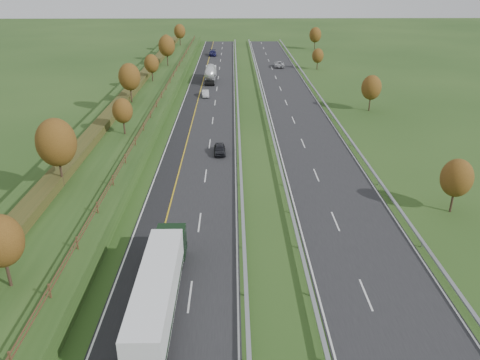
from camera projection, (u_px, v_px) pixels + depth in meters
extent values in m
plane|color=#244117|center=(253.00, 128.00, 77.29)|extent=(400.00, 400.00, 0.00)
cube|color=black|center=(206.00, 119.00, 81.74)|extent=(10.50, 200.00, 0.04)
cube|color=black|center=(300.00, 119.00, 81.97)|extent=(10.50, 200.00, 0.04)
cube|color=black|center=(184.00, 119.00, 81.68)|extent=(3.00, 200.00, 0.04)
cube|color=silver|center=(177.00, 119.00, 81.65)|extent=(0.15, 200.00, 0.01)
cube|color=gold|center=(193.00, 119.00, 81.69)|extent=(0.15, 200.00, 0.01)
cube|color=silver|center=(235.00, 119.00, 81.80)|extent=(0.15, 200.00, 0.01)
cube|color=silver|center=(271.00, 119.00, 81.89)|extent=(0.15, 200.00, 0.01)
cube|color=silver|center=(329.00, 118.00, 82.03)|extent=(0.15, 200.00, 0.01)
cube|color=silver|center=(190.00, 296.00, 36.99)|extent=(0.15, 4.00, 0.01)
cube|color=silver|center=(366.00, 295.00, 37.19)|extent=(0.15, 4.00, 0.01)
cube|color=silver|center=(200.00, 222.00, 47.95)|extent=(0.15, 4.00, 0.01)
cube|color=silver|center=(335.00, 221.00, 48.15)|extent=(0.15, 4.00, 0.01)
cube|color=silver|center=(206.00, 176.00, 58.91)|extent=(0.15, 4.00, 0.01)
cube|color=silver|center=(316.00, 175.00, 59.11)|extent=(0.15, 4.00, 0.01)
cube|color=silver|center=(210.00, 144.00, 69.87)|extent=(0.15, 4.00, 0.01)
cube|color=silver|center=(303.00, 143.00, 70.07)|extent=(0.15, 4.00, 0.01)
cube|color=silver|center=(213.00, 120.00, 80.83)|extent=(0.15, 4.00, 0.01)
cube|color=silver|center=(293.00, 120.00, 81.03)|extent=(0.15, 4.00, 0.01)
cube|color=silver|center=(215.00, 103.00, 91.79)|extent=(0.15, 4.00, 0.01)
cube|color=silver|center=(286.00, 102.00, 91.99)|extent=(0.15, 4.00, 0.01)
cube|color=silver|center=(217.00, 89.00, 102.75)|extent=(0.15, 4.00, 0.01)
cube|color=silver|center=(280.00, 89.00, 102.95)|extent=(0.15, 4.00, 0.01)
cube|color=silver|center=(218.00, 78.00, 113.71)|extent=(0.15, 4.00, 0.01)
cube|color=silver|center=(276.00, 77.00, 113.91)|extent=(0.15, 4.00, 0.01)
cube|color=silver|center=(219.00, 68.00, 124.67)|extent=(0.15, 4.00, 0.01)
cube|color=silver|center=(272.00, 68.00, 124.87)|extent=(0.15, 4.00, 0.01)
cube|color=silver|center=(221.00, 60.00, 135.63)|extent=(0.15, 4.00, 0.01)
cube|color=silver|center=(269.00, 60.00, 135.83)|extent=(0.15, 4.00, 0.01)
cube|color=silver|center=(221.00, 54.00, 146.59)|extent=(0.15, 4.00, 0.01)
cube|color=silver|center=(266.00, 54.00, 146.79)|extent=(0.15, 4.00, 0.01)
cube|color=silver|center=(222.00, 48.00, 157.55)|extent=(0.15, 4.00, 0.01)
cube|color=silver|center=(264.00, 48.00, 157.75)|extent=(0.15, 4.00, 0.01)
cube|color=silver|center=(223.00, 43.00, 168.50)|extent=(0.15, 4.00, 0.01)
cube|color=silver|center=(261.00, 43.00, 168.71)|extent=(0.15, 4.00, 0.01)
cube|color=#244117|center=(131.00, 114.00, 81.15)|extent=(12.00, 200.00, 2.00)
cube|color=#333A17|center=(118.00, 105.00, 80.49)|extent=(2.20, 180.00, 1.10)
cube|color=#422B19|center=(156.00, 105.00, 80.58)|extent=(0.08, 184.00, 0.10)
cube|color=#422B19|center=(156.00, 103.00, 80.42)|extent=(0.08, 184.00, 0.10)
cube|color=#422B19|center=(10.00, 360.00, 27.59)|extent=(0.12, 0.12, 1.20)
cube|color=#422B19|center=(50.00, 291.00, 33.53)|extent=(0.12, 0.12, 1.20)
cube|color=#422B19|center=(77.00, 243.00, 39.47)|extent=(0.12, 0.12, 1.20)
cube|color=#422B19|center=(97.00, 208.00, 45.40)|extent=(0.12, 0.12, 1.20)
cube|color=#422B19|center=(113.00, 180.00, 51.34)|extent=(0.12, 0.12, 1.20)
cube|color=#422B19|center=(125.00, 159.00, 57.28)|extent=(0.12, 0.12, 1.20)
cube|color=#422B19|center=(135.00, 141.00, 63.21)|extent=(0.12, 0.12, 1.20)
cube|color=#422B19|center=(144.00, 127.00, 69.15)|extent=(0.12, 0.12, 1.20)
cube|color=#422B19|center=(151.00, 114.00, 75.08)|extent=(0.12, 0.12, 1.20)
cube|color=#422B19|center=(157.00, 104.00, 81.02)|extent=(0.12, 0.12, 1.20)
cube|color=#422B19|center=(162.00, 95.00, 86.96)|extent=(0.12, 0.12, 1.20)
cube|color=#422B19|center=(166.00, 87.00, 92.89)|extent=(0.12, 0.12, 1.20)
cube|color=#422B19|center=(170.00, 80.00, 98.83)|extent=(0.12, 0.12, 1.20)
cube|color=#422B19|center=(174.00, 74.00, 104.77)|extent=(0.12, 0.12, 1.20)
cube|color=#422B19|center=(177.00, 69.00, 110.70)|extent=(0.12, 0.12, 1.20)
cube|color=#422B19|center=(180.00, 64.00, 116.64)|extent=(0.12, 0.12, 1.20)
cube|color=#422B19|center=(182.00, 59.00, 122.58)|extent=(0.12, 0.12, 1.20)
cube|color=#422B19|center=(184.00, 55.00, 128.51)|extent=(0.12, 0.12, 1.20)
cube|color=#422B19|center=(186.00, 52.00, 134.45)|extent=(0.12, 0.12, 1.20)
cube|color=#422B19|center=(188.00, 48.00, 140.38)|extent=(0.12, 0.12, 1.20)
cube|color=#422B19|center=(190.00, 45.00, 146.32)|extent=(0.12, 0.12, 1.20)
cube|color=#422B19|center=(192.00, 42.00, 152.26)|extent=(0.12, 0.12, 1.20)
cube|color=#422B19|center=(193.00, 40.00, 158.19)|extent=(0.12, 0.12, 1.20)
cube|color=#422B19|center=(195.00, 37.00, 164.13)|extent=(0.12, 0.12, 1.20)
cube|color=#979A9F|center=(238.00, 116.00, 81.57)|extent=(0.32, 200.00, 0.18)
cube|color=#979A9F|center=(246.00, 293.00, 36.96)|extent=(0.10, 0.14, 0.56)
cube|color=#979A9F|center=(244.00, 246.00, 43.35)|extent=(0.10, 0.14, 0.56)
cube|color=#979A9F|center=(242.00, 211.00, 49.75)|extent=(0.10, 0.14, 0.56)
cube|color=#979A9F|center=(241.00, 184.00, 56.14)|extent=(0.10, 0.14, 0.56)
cube|color=#979A9F|center=(240.00, 162.00, 62.53)|extent=(0.10, 0.14, 0.56)
cube|color=#979A9F|center=(240.00, 144.00, 68.93)|extent=(0.10, 0.14, 0.56)
cube|color=#979A9F|center=(239.00, 130.00, 75.32)|extent=(0.10, 0.14, 0.56)
cube|color=#979A9F|center=(238.00, 117.00, 81.71)|extent=(0.10, 0.14, 0.56)
cube|color=#979A9F|center=(238.00, 107.00, 88.11)|extent=(0.10, 0.14, 0.56)
cube|color=#979A9F|center=(237.00, 98.00, 94.50)|extent=(0.10, 0.14, 0.56)
cube|color=#979A9F|center=(237.00, 90.00, 100.89)|extent=(0.10, 0.14, 0.56)
cube|color=#979A9F|center=(237.00, 83.00, 107.28)|extent=(0.10, 0.14, 0.56)
cube|color=#979A9F|center=(237.00, 77.00, 113.68)|extent=(0.10, 0.14, 0.56)
cube|color=#979A9F|center=(236.00, 71.00, 120.07)|extent=(0.10, 0.14, 0.56)
cube|color=#979A9F|center=(236.00, 66.00, 126.46)|extent=(0.10, 0.14, 0.56)
cube|color=#979A9F|center=(236.00, 61.00, 132.86)|extent=(0.10, 0.14, 0.56)
cube|color=#979A9F|center=(236.00, 57.00, 139.25)|extent=(0.10, 0.14, 0.56)
cube|color=#979A9F|center=(236.00, 54.00, 145.64)|extent=(0.10, 0.14, 0.56)
cube|color=#979A9F|center=(235.00, 50.00, 152.04)|extent=(0.10, 0.14, 0.56)
cube|color=#979A9F|center=(235.00, 47.00, 158.43)|extent=(0.10, 0.14, 0.56)
cube|color=#979A9F|center=(235.00, 44.00, 164.82)|extent=(0.10, 0.14, 0.56)
cube|color=#979A9F|center=(235.00, 41.00, 171.21)|extent=(0.10, 0.14, 0.56)
cube|color=#979A9F|center=(267.00, 115.00, 81.65)|extent=(0.32, 200.00, 0.18)
cube|color=#979A9F|center=(327.00, 360.00, 30.64)|extent=(0.10, 0.14, 0.56)
cube|color=#979A9F|center=(310.00, 293.00, 37.03)|extent=(0.10, 0.14, 0.56)
cube|color=#979A9F|center=(299.00, 246.00, 43.43)|extent=(0.10, 0.14, 0.56)
cube|color=#979A9F|center=(290.00, 210.00, 49.82)|extent=(0.10, 0.14, 0.56)
cube|color=#979A9F|center=(284.00, 183.00, 56.21)|extent=(0.10, 0.14, 0.56)
cube|color=#979A9F|center=(278.00, 162.00, 62.61)|extent=(0.10, 0.14, 0.56)
cube|color=#979A9F|center=(274.00, 144.00, 69.00)|extent=(0.10, 0.14, 0.56)
cube|color=#979A9F|center=(270.00, 130.00, 75.39)|extent=(0.10, 0.14, 0.56)
cube|color=#979A9F|center=(267.00, 117.00, 81.79)|extent=(0.10, 0.14, 0.56)
cube|color=#979A9F|center=(265.00, 107.00, 88.18)|extent=(0.10, 0.14, 0.56)
cube|color=#979A9F|center=(263.00, 98.00, 94.57)|extent=(0.10, 0.14, 0.56)
cube|color=#979A9F|center=(261.00, 90.00, 100.96)|extent=(0.10, 0.14, 0.56)
cube|color=#979A9F|center=(259.00, 83.00, 107.36)|extent=(0.10, 0.14, 0.56)
cube|color=#979A9F|center=(257.00, 76.00, 113.75)|extent=(0.10, 0.14, 0.56)
cube|color=#979A9F|center=(256.00, 71.00, 120.14)|extent=(0.10, 0.14, 0.56)
cube|color=#979A9F|center=(255.00, 66.00, 126.54)|extent=(0.10, 0.14, 0.56)
cube|color=#979A9F|center=(254.00, 61.00, 132.93)|extent=(0.10, 0.14, 0.56)
cube|color=#979A9F|center=(253.00, 57.00, 139.32)|extent=(0.10, 0.14, 0.56)
cube|color=#979A9F|center=(252.00, 54.00, 145.72)|extent=(0.10, 0.14, 0.56)
cube|color=#979A9F|center=(251.00, 50.00, 152.11)|extent=(0.10, 0.14, 0.56)
cube|color=#979A9F|center=(250.00, 47.00, 158.50)|extent=(0.10, 0.14, 0.56)
cube|color=#979A9F|center=(250.00, 44.00, 164.90)|extent=(0.10, 0.14, 0.56)
cube|color=#979A9F|center=(249.00, 41.00, 171.29)|extent=(0.10, 0.14, 0.56)
cube|color=#979A9F|center=(333.00, 115.00, 81.81)|extent=(0.32, 200.00, 0.18)
cube|color=#979A9F|center=(422.00, 244.00, 43.59)|extent=(0.10, 0.14, 0.56)
cube|color=#979A9F|center=(379.00, 183.00, 56.38)|extent=(0.10, 0.14, 0.56)
cube|color=#979A9F|center=(352.00, 144.00, 69.16)|extent=(0.10, 0.14, 0.56)
cube|color=#979A9F|center=(333.00, 117.00, 81.95)|extent=(0.10, 0.14, 0.56)
cube|color=#979A9F|center=(319.00, 97.00, 94.74)|extent=(0.10, 0.14, 0.56)
cube|color=#979A9F|center=(309.00, 82.00, 107.52)|extent=(0.10, 0.14, 0.56)
cube|color=#979A9F|center=(301.00, 71.00, 120.31)|extent=(0.10, 0.14, 0.56)
cube|color=#979A9F|center=(294.00, 61.00, 133.10)|extent=(0.10, 0.14, 0.56)
cube|color=#979A9F|center=(289.00, 53.00, 145.88)|extent=(0.10, 0.14, 0.56)
cube|color=#979A9F|center=(284.00, 47.00, 158.67)|extent=(0.10, 0.14, 0.56)
cube|color=#979A9F|center=(280.00, 41.00, 171.45)|extent=(0.10, 0.14, 0.56)
cylinder|color=#2D2116|center=(8.00, 272.00, 34.60)|extent=(0.24, 0.24, 2.43)
ellipsoid|color=#4B2E10|center=(0.00, 241.00, 33.51)|extent=(3.24, 3.24, 4.05)
cylinder|color=#2D2116|center=(61.00, 172.00, 50.86)|extent=(0.24, 0.24, 3.15)
ellipsoid|color=#4B2E10|center=(56.00, 142.00, 49.45)|extent=(4.20, 4.20, 5.25)
cylinder|color=#2D2116|center=(124.00, 127.00, 67.55)|extent=(0.24, 0.24, 2.16)
ellipsoid|color=#4B2E10|center=(122.00, 111.00, 66.58)|extent=(2.88, 2.88, 3.60)
cylinder|color=#2D2116|center=(131.00, 94.00, 83.80)|extent=(0.24, 0.24, 2.88)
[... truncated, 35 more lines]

